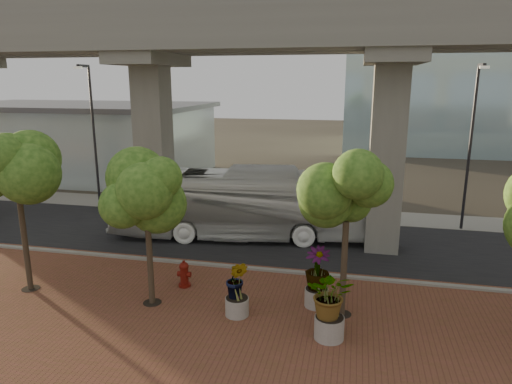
# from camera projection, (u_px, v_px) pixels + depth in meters

# --- Properties ---
(ground) EXTENTS (160.00, 160.00, 0.00)m
(ground) POSITION_uv_depth(u_px,v_px,m) (255.00, 254.00, 22.33)
(ground) COLOR #373028
(ground) RESTS_ON ground
(brick_plaza) EXTENTS (70.00, 13.00, 0.06)m
(brick_plaza) POSITION_uv_depth(u_px,v_px,m) (202.00, 342.00, 14.74)
(brick_plaza) COLOR brown
(brick_plaza) RESTS_ON ground
(asphalt_road) EXTENTS (90.00, 8.00, 0.04)m
(asphalt_road) POSITION_uv_depth(u_px,v_px,m) (264.00, 240.00, 24.22)
(asphalt_road) COLOR black
(asphalt_road) RESTS_ON ground
(curb_strip) EXTENTS (70.00, 0.25, 0.16)m
(curb_strip) POSITION_uv_depth(u_px,v_px,m) (246.00, 268.00, 20.41)
(curb_strip) COLOR gray
(curb_strip) RESTS_ON ground
(far_sidewalk) EXTENTS (90.00, 3.00, 0.06)m
(far_sidewalk) POSITION_uv_depth(u_px,v_px,m) (281.00, 212.00, 29.44)
(far_sidewalk) COLOR gray
(far_sidewalk) RESTS_ON ground
(transit_viaduct) EXTENTS (72.00, 5.60, 12.40)m
(transit_viaduct) POSITION_uv_depth(u_px,v_px,m) (264.00, 101.00, 22.50)
(transit_viaduct) COLOR gray
(transit_viaduct) RESTS_ON ground
(station_pavilion) EXTENTS (23.00, 13.00, 6.30)m
(station_pavilion) POSITION_uv_depth(u_px,v_px,m) (77.00, 138.00, 40.95)
(station_pavilion) COLOR silver
(station_pavilion) RESTS_ON ground
(transit_bus) EXTENTS (13.71, 4.92, 3.74)m
(transit_bus) POSITION_uv_depth(u_px,v_px,m) (237.00, 204.00, 24.37)
(transit_bus) COLOR silver
(transit_bus) RESTS_ON ground
(fire_hydrant) EXTENTS (0.55, 0.50, 1.11)m
(fire_hydrant) POSITION_uv_depth(u_px,v_px,m) (184.00, 274.00, 18.58)
(fire_hydrant) COLOR maroon
(fire_hydrant) RESTS_ON ground
(planter_front) EXTENTS (2.16, 2.16, 2.38)m
(planter_front) POSITION_uv_depth(u_px,v_px,m) (330.00, 298.00, 14.58)
(planter_front) COLOR gray
(planter_front) RESTS_ON ground
(planter_right) EXTENTS (2.15, 2.15, 2.30)m
(planter_right) POSITION_uv_depth(u_px,v_px,m) (317.00, 271.00, 16.74)
(planter_right) COLOR gray
(planter_right) RESTS_ON ground
(planter_left) EXTENTS (1.89, 1.89, 2.08)m
(planter_left) POSITION_uv_depth(u_px,v_px,m) (237.00, 282.00, 16.11)
(planter_left) COLOR gray
(planter_left) RESTS_ON ground
(street_tree_far_west) EXTENTS (3.58, 3.58, 6.66)m
(street_tree_far_west) POSITION_uv_depth(u_px,v_px,m) (15.00, 167.00, 17.28)
(street_tree_far_west) COLOR #4C3D2B
(street_tree_far_west) RESTS_ON ground
(street_tree_near_west) EXTENTS (3.49, 3.49, 5.81)m
(street_tree_near_west) POSITION_uv_depth(u_px,v_px,m) (146.00, 195.00, 16.31)
(street_tree_near_west) COLOR #4C3D2B
(street_tree_near_west) RESTS_ON ground
(street_tree_near_east) EXTENTS (3.50, 3.50, 6.12)m
(street_tree_near_east) POSITION_uv_depth(u_px,v_px,m) (348.00, 193.00, 15.39)
(street_tree_near_east) COLOR #4C3D2B
(street_tree_near_east) RESTS_ON ground
(streetlamp_west) EXTENTS (0.45, 1.33, 9.18)m
(streetlamp_west) POSITION_uv_depth(u_px,v_px,m) (92.00, 127.00, 29.13)
(streetlamp_west) COLOR #29292E
(streetlamp_west) RESTS_ON ground
(streetlamp_east) EXTENTS (0.45, 1.32, 9.08)m
(streetlamp_east) POSITION_uv_depth(u_px,v_px,m) (472.00, 137.00, 24.67)
(streetlamp_east) COLOR #29282C
(streetlamp_east) RESTS_ON ground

